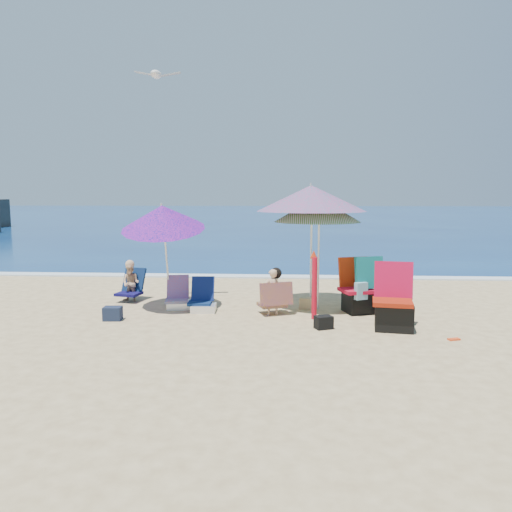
# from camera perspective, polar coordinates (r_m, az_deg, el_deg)

# --- Properties ---
(ground) EXTENTS (120.00, 120.00, 0.00)m
(ground) POSITION_cam_1_polar(r_m,az_deg,el_deg) (8.69, 1.60, -8.05)
(ground) COLOR #D8BC84
(ground) RESTS_ON ground
(sea) EXTENTS (120.00, 80.00, 0.12)m
(sea) POSITION_cam_1_polar(r_m,az_deg,el_deg) (53.43, 3.14, 4.63)
(sea) COLOR navy
(sea) RESTS_ON ground
(foam) EXTENTS (120.00, 0.50, 0.04)m
(foam) POSITION_cam_1_polar(r_m,az_deg,el_deg) (13.67, 2.28, -2.37)
(foam) COLOR white
(foam) RESTS_ON ground
(umbrella_turquoise) EXTENTS (2.49, 2.49, 2.48)m
(umbrella_turquoise) POSITION_cam_1_polar(r_m,az_deg,el_deg) (9.92, 6.32, 6.57)
(umbrella_turquoise) COLOR silver
(umbrella_turquoise) RESTS_ON ground
(umbrella_striped) EXTENTS (1.71, 1.71, 2.26)m
(umbrella_striped) POSITION_cam_1_polar(r_m,az_deg,el_deg) (9.78, 7.03, 5.29)
(umbrella_striped) COLOR silver
(umbrella_striped) RESTS_ON ground
(umbrella_blue) EXTENTS (1.67, 1.74, 2.23)m
(umbrella_blue) POSITION_cam_1_polar(r_m,az_deg,el_deg) (9.85, -10.62, 4.38)
(umbrella_blue) COLOR silver
(umbrella_blue) RESTS_ON ground
(furled_umbrella) EXTENTS (0.15, 0.18, 1.26)m
(furled_umbrella) POSITION_cam_1_polar(r_m,az_deg,el_deg) (9.12, 6.68, -2.93)
(furled_umbrella) COLOR red
(furled_umbrella) RESTS_ON ground
(chair_navy) EXTENTS (0.56, 0.61, 0.64)m
(chair_navy) POSITION_cam_1_polar(r_m,az_deg,el_deg) (9.83, -6.12, -5.28)
(chair_navy) COLOR #0D244D
(chair_navy) RESTS_ON ground
(chair_rainbow) EXTENTS (0.56, 0.63, 0.63)m
(chair_rainbow) POSITION_cam_1_polar(r_m,az_deg,el_deg) (10.15, -8.89, -4.94)
(chair_rainbow) COLOR #CB4947
(chair_rainbow) RESTS_ON ground
(camp_chair_left) EXTENTS (0.76, 0.78, 1.12)m
(camp_chair_left) POSITION_cam_1_polar(r_m,az_deg,el_deg) (8.77, 15.45, -5.91)
(camp_chair_left) COLOR #9E1F0B
(camp_chair_left) RESTS_ON ground
(camp_chair_right) EXTENTS (0.85, 0.82, 1.11)m
(camp_chair_right) POSITION_cam_1_polar(r_m,az_deg,el_deg) (9.80, 11.89, -4.06)
(camp_chair_right) COLOR red
(camp_chair_right) RESTS_ON ground
(person_center) EXTENTS (0.71, 0.61, 0.89)m
(person_center) POSITION_cam_1_polar(r_m,az_deg,el_deg) (9.41, 2.06, -4.18)
(person_center) COLOR tan
(person_center) RESTS_ON ground
(person_left) EXTENTS (0.57, 0.71, 0.87)m
(person_left) POSITION_cam_1_polar(r_m,az_deg,el_deg) (10.95, -14.10, -2.96)
(person_left) COLOR tan
(person_left) RESTS_ON ground
(bag_navy_a) EXTENTS (0.33, 0.24, 0.25)m
(bag_navy_a) POSITION_cam_1_polar(r_m,az_deg,el_deg) (9.44, -16.07, -6.33)
(bag_navy_a) COLOR #1A2339
(bag_navy_a) RESTS_ON ground
(bag_tan) EXTENTS (0.29, 0.24, 0.22)m
(bag_tan) POSITION_cam_1_polar(r_m,az_deg,el_deg) (10.01, 5.78, -5.40)
(bag_tan) COLOR tan
(bag_tan) RESTS_ON ground
(bag_navy_b) EXTENTS (0.53, 0.47, 0.33)m
(bag_navy_b) POSITION_cam_1_polar(r_m,az_deg,el_deg) (9.84, 14.73, -5.50)
(bag_navy_b) COLOR #191C38
(bag_navy_b) RESTS_ON ground
(bag_black_b) EXTENTS (0.34, 0.30, 0.22)m
(bag_black_b) POSITION_cam_1_polar(r_m,az_deg,el_deg) (8.60, 7.74, -7.52)
(bag_black_b) COLOR black
(bag_black_b) RESTS_ON ground
(orange_item) EXTENTS (0.21, 0.14, 0.03)m
(orange_item) POSITION_cam_1_polar(r_m,az_deg,el_deg) (8.50, 21.69, -8.84)
(orange_item) COLOR #ED4518
(orange_item) RESTS_ON ground
(seagull) EXTENTS (0.91, 0.42, 0.16)m
(seagull) POSITION_cam_1_polar(r_m,az_deg,el_deg) (10.69, -11.32, 19.68)
(seagull) COLOR silver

